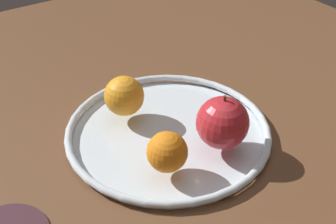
{
  "coord_description": "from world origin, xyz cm",
  "views": [
    {
      "loc": [
        -47.05,
        32.07,
        46.21
      ],
      "look_at": [
        0.0,
        0.0,
        4.8
      ],
      "focal_mm": 46.59,
      "sensor_mm": 36.0,
      "label": 1
    }
  ],
  "objects_px": {
    "orange_back_right": "(167,152)",
    "orange_center": "(124,96)",
    "fruit_bowl": "(168,131)",
    "apple": "(222,123)"
  },
  "relations": [
    {
      "from": "apple",
      "to": "orange_center",
      "type": "distance_m",
      "value": 0.18
    },
    {
      "from": "apple",
      "to": "orange_center",
      "type": "relative_size",
      "value": 1.32
    },
    {
      "from": "fruit_bowl",
      "to": "apple",
      "type": "relative_size",
      "value": 3.78
    },
    {
      "from": "orange_back_right",
      "to": "orange_center",
      "type": "xyz_separation_m",
      "value": [
        0.16,
        -0.02,
        0.0
      ]
    },
    {
      "from": "fruit_bowl",
      "to": "orange_center",
      "type": "height_order",
      "value": "orange_center"
    },
    {
      "from": "orange_back_right",
      "to": "orange_center",
      "type": "relative_size",
      "value": 0.88
    },
    {
      "from": "orange_back_right",
      "to": "apple",
      "type": "bearing_deg",
      "value": -91.17
    },
    {
      "from": "apple",
      "to": "orange_back_right",
      "type": "relative_size",
      "value": 1.49
    },
    {
      "from": "fruit_bowl",
      "to": "orange_back_right",
      "type": "relative_size",
      "value": 5.64
    },
    {
      "from": "apple",
      "to": "orange_back_right",
      "type": "bearing_deg",
      "value": 88.83
    }
  ]
}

